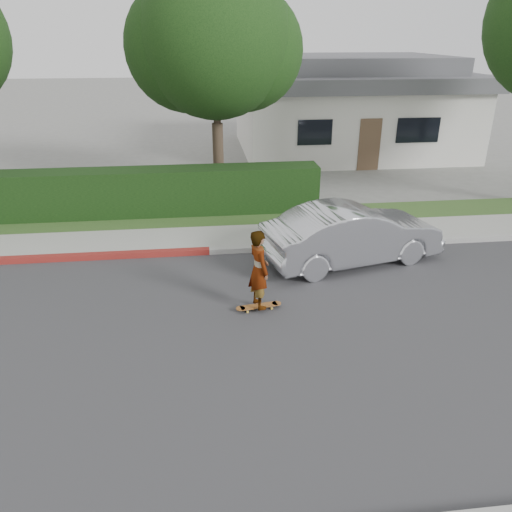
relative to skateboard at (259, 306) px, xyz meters
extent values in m
plane|color=slate|center=(-1.93, -1.11, -0.08)|extent=(120.00, 120.00, 0.00)
cube|color=#2D2D30|center=(-1.93, -1.11, -0.08)|extent=(60.00, 8.00, 0.01)
cube|color=#9E9E99|center=(-1.93, 2.99, -0.01)|extent=(60.00, 0.20, 0.15)
cube|color=gray|center=(-1.93, 3.89, -0.02)|extent=(60.00, 1.60, 0.12)
cube|color=#2D4C1E|center=(-1.93, 5.49, -0.03)|extent=(60.00, 1.60, 0.10)
cube|color=black|center=(-4.93, 6.09, 0.67)|extent=(15.00, 1.00, 1.50)
cylinder|color=#33261C|center=(-0.43, 7.89, 1.18)|extent=(0.36, 0.36, 2.52)
cylinder|color=#33261C|center=(-0.43, 7.89, 3.07)|extent=(0.24, 0.24, 2.10)
sphere|color=black|center=(-0.43, 7.89, 4.96)|extent=(4.80, 4.80, 4.80)
sphere|color=black|center=(-1.23, 8.29, 4.76)|extent=(4.08, 4.08, 4.08)
sphere|color=black|center=(0.47, 8.19, 4.66)|extent=(3.84, 3.84, 3.84)
cube|color=beige|center=(6.07, 14.89, 1.42)|extent=(10.00, 8.00, 3.00)
cube|color=#4C4C51|center=(6.07, 14.89, 3.22)|extent=(10.60, 8.60, 0.60)
cube|color=#4C4C51|center=(6.07, 14.89, 3.82)|extent=(8.40, 6.40, 0.80)
cube|color=black|center=(3.57, 10.87, 1.52)|extent=(1.40, 0.06, 1.00)
cube|color=black|center=(7.87, 10.87, 1.52)|extent=(1.80, 0.06, 1.00)
cube|color=brown|center=(5.87, 10.87, 0.97)|extent=(0.90, 0.06, 2.10)
cylinder|color=gold|center=(-0.24, -0.11, -0.05)|extent=(0.06, 0.04, 0.05)
cylinder|color=gold|center=(-0.27, 0.03, -0.05)|extent=(0.06, 0.04, 0.05)
cylinder|color=gold|center=(0.27, -0.03, -0.05)|extent=(0.06, 0.04, 0.05)
cylinder|color=gold|center=(0.24, 0.11, -0.05)|extent=(0.06, 0.04, 0.05)
cube|color=silver|center=(-0.26, -0.04, -0.01)|extent=(0.07, 0.16, 0.02)
cube|color=silver|center=(0.26, 0.04, -0.01)|extent=(0.07, 0.16, 0.02)
cube|color=brown|center=(0.00, 0.00, 0.01)|extent=(0.80, 0.31, 0.02)
cylinder|color=brown|center=(-0.38, -0.06, 0.01)|extent=(0.22, 0.22, 0.02)
cylinder|color=brown|center=(0.38, 0.06, 0.01)|extent=(0.22, 0.22, 0.02)
imported|color=white|center=(0.00, 0.00, 0.85)|extent=(0.56, 0.70, 1.66)
imported|color=silver|center=(2.57, 2.12, 0.65)|extent=(4.68, 2.56, 1.46)
camera|label=1|loc=(-1.09, -8.91, 5.19)|focal=35.00mm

